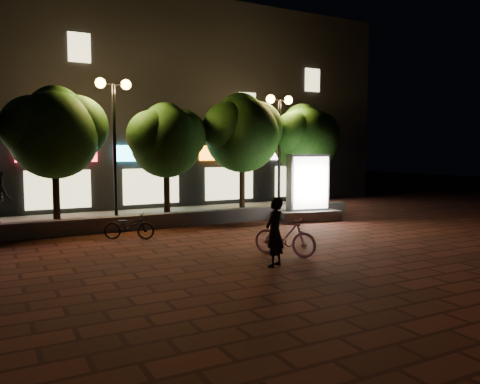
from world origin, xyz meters
TOP-DOWN VIEW (x-y plane):
  - ground at (0.00, 0.00)m, footprint 80.00×80.00m
  - retaining_wall at (0.00, 4.00)m, footprint 16.00×0.45m
  - sidewalk at (0.00, 6.50)m, footprint 16.00×5.00m
  - building_block at (-0.01, 12.99)m, footprint 28.00×8.12m
  - tree_left at (-3.45, 5.46)m, footprint 3.60×3.00m
  - tree_mid at (0.55, 5.46)m, footprint 3.24×2.70m
  - tree_right at (3.86, 5.46)m, footprint 3.72×3.10m
  - tree_far_right at (7.05, 5.46)m, footprint 3.48×2.90m
  - street_lamp_left at (-1.50, 5.20)m, footprint 1.26×0.36m
  - street_lamp_right at (5.50, 5.20)m, footprint 1.26×0.36m
  - ad_kiosk at (5.39, 2.98)m, footprint 2.57×1.62m
  - scooter_pink at (1.15, -1.83)m, footprint 1.35×1.70m
  - rider at (0.33, -2.64)m, footprint 0.71×0.64m
  - scooter_parked at (-1.79, 2.33)m, footprint 1.62×1.23m
  - pedestrian at (-5.22, 6.93)m, footprint 0.95×1.10m

SIDE VIEW (x-z plane):
  - ground at x=0.00m, z-range 0.00..0.00m
  - sidewalk at x=0.00m, z-range 0.00..0.08m
  - retaining_wall at x=0.00m, z-range 0.00..0.50m
  - scooter_parked at x=-1.79m, z-range 0.00..0.82m
  - scooter_pink at x=1.15m, z-range 0.00..1.03m
  - rider at x=0.33m, z-range 0.00..1.63m
  - ad_kiosk at x=5.39m, z-range -0.25..2.33m
  - pedestrian at x=-5.22m, z-range 0.08..2.02m
  - tree_mid at x=0.55m, z-range 0.97..5.47m
  - tree_far_right at x=7.05m, z-range 0.99..5.75m
  - tree_left at x=-3.45m, z-range 1.00..5.89m
  - tree_right at x=3.86m, z-range 1.03..6.10m
  - street_lamp_right at x=5.50m, z-range 1.40..6.38m
  - street_lamp_left at x=-1.50m, z-range 1.44..6.62m
  - building_block at x=-0.01m, z-range -0.65..10.65m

